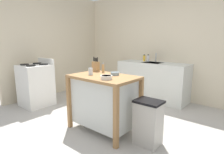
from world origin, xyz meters
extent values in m
plane|color=#ADA8A0|center=(0.00, 0.00, 0.00)|extent=(5.81, 5.81, 0.00)
cube|color=beige|center=(0.00, 2.33, 1.30)|extent=(4.81, 0.10, 2.60)
cube|color=beige|center=(-2.40, 0.87, 1.30)|extent=(0.10, 2.93, 2.60)
cube|color=#9E7042|center=(0.07, 0.04, 0.86)|extent=(1.04, 0.66, 0.04)
cube|color=silver|center=(0.07, 0.04, 0.47)|extent=(0.94, 0.56, 0.74)
cube|color=#9E7042|center=(-0.42, -0.26, 0.42)|extent=(0.06, 0.06, 0.84)
cube|color=#9E7042|center=(0.56, -0.26, 0.42)|extent=(0.06, 0.06, 0.84)
cube|color=#9E7042|center=(-0.42, 0.34, 0.42)|extent=(0.06, 0.06, 0.84)
cube|color=#9E7042|center=(0.56, 0.34, 0.42)|extent=(0.06, 0.06, 0.84)
cube|color=#AD7F4C|center=(-0.33, 0.27, 0.97)|extent=(0.11, 0.09, 0.17)
cylinder|color=black|center=(-0.37, 0.27, 1.09)|extent=(0.02, 0.02, 0.08)
cylinder|color=black|center=(-0.34, 0.27, 1.08)|extent=(0.02, 0.02, 0.07)
cylinder|color=black|center=(-0.31, 0.27, 1.08)|extent=(0.02, 0.02, 0.06)
cylinder|color=black|center=(-0.28, 0.27, 1.09)|extent=(0.02, 0.02, 0.08)
cylinder|color=silver|center=(0.28, -0.13, 0.91)|extent=(0.17, 0.17, 0.05)
cylinder|color=gray|center=(0.28, -0.13, 0.93)|extent=(0.14, 0.14, 0.01)
cylinder|color=gray|center=(0.17, 0.19, 0.91)|extent=(0.14, 0.14, 0.05)
cylinder|color=#49555B|center=(0.17, 0.19, 0.93)|extent=(0.11, 0.11, 0.01)
cylinder|color=silver|center=(-0.14, -0.03, 0.94)|extent=(0.07, 0.07, 0.11)
cylinder|color=tan|center=(-0.15, 0.26, 0.95)|extent=(0.04, 0.04, 0.14)
sphere|color=#99999E|center=(-0.15, 0.26, 1.03)|extent=(0.03, 0.03, 0.03)
cube|color=#B7B2A8|center=(0.83, 0.10, 0.30)|extent=(0.34, 0.26, 0.60)
cube|color=black|center=(0.83, 0.10, 0.61)|extent=(0.36, 0.28, 0.03)
cube|color=silver|center=(-0.12, 1.98, 0.45)|extent=(1.68, 0.60, 0.90)
cube|color=silver|center=(-0.12, 1.96, 0.88)|extent=(0.44, 0.36, 0.03)
cylinder|color=#B7BCC1|center=(-0.12, 2.12, 1.01)|extent=(0.02, 0.02, 0.22)
cylinder|color=white|center=(-0.28, 2.05, 0.98)|extent=(0.05, 0.05, 0.16)
cylinder|color=black|center=(-0.28, 2.05, 1.07)|extent=(0.03, 0.03, 0.02)
cylinder|color=yellow|center=(-0.43, 2.10, 0.97)|extent=(0.06, 0.06, 0.14)
cylinder|color=black|center=(-0.43, 2.10, 1.05)|extent=(0.04, 0.04, 0.02)
cube|color=white|center=(-1.85, -0.06, 0.45)|extent=(0.60, 0.60, 0.90)
cube|color=white|center=(-1.85, 0.22, 0.96)|extent=(0.60, 0.04, 0.12)
cylinder|color=black|center=(-1.99, -0.20, 0.91)|extent=(0.18, 0.18, 0.02)
cylinder|color=black|center=(-1.71, -0.20, 0.91)|extent=(0.18, 0.18, 0.02)
cylinder|color=black|center=(-1.99, 0.08, 0.91)|extent=(0.18, 0.18, 0.02)
cylinder|color=black|center=(-1.71, 0.08, 0.91)|extent=(0.18, 0.18, 0.02)
camera|label=1|loc=(1.98, -2.04, 1.42)|focal=30.01mm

